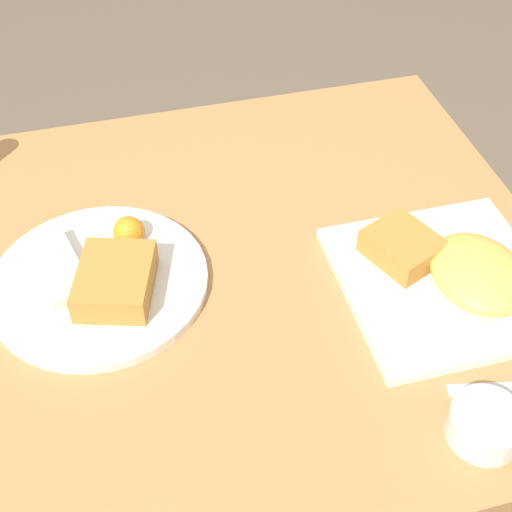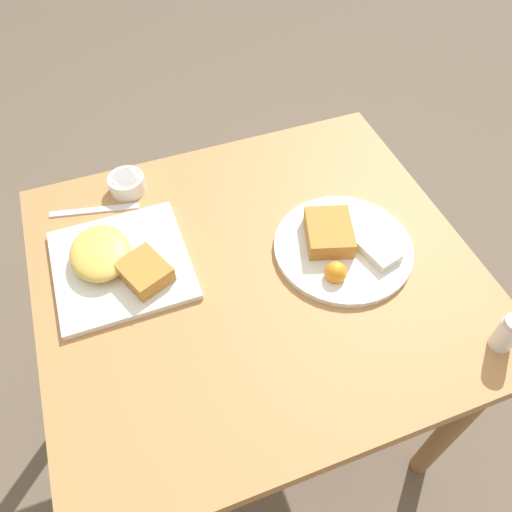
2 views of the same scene
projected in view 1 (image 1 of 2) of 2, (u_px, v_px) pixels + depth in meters
name	position (u px, v px, depth m)	size (l,w,h in m)	color
ground_plane	(244.00, 506.00, 1.49)	(8.00, 8.00, 0.00)	brown
dining_table	(239.00, 312.00, 1.04)	(0.80, 0.89, 0.72)	#B27A47
plate_square_near	(451.00, 274.00, 0.94)	(0.27, 0.27, 0.06)	white
plate_oval_far	(101.00, 278.00, 0.94)	(0.29, 0.29, 0.05)	white
sauce_ramekin	(486.00, 425.00, 0.78)	(0.08, 0.08, 0.04)	white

